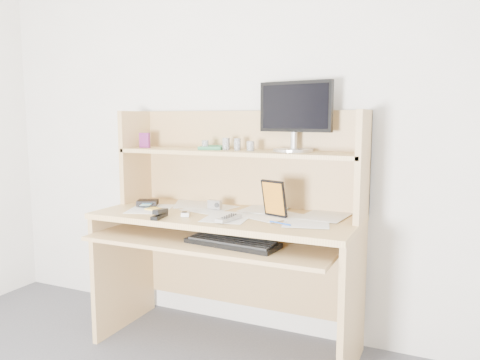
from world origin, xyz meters
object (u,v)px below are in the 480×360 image
at_px(keyboard, 232,242).
at_px(game_case, 274,198).
at_px(tv_remote, 229,218).
at_px(monitor, 295,114).
at_px(desk, 232,221).

relative_size(keyboard, game_case, 2.50).
bearing_deg(tv_remote, monitor, 70.44).
height_order(keyboard, monitor, monitor).
xyz_separation_m(tv_remote, game_case, (0.18, 0.17, 0.09)).
xyz_separation_m(desk, game_case, (0.27, -0.07, 0.16)).
bearing_deg(keyboard, game_case, 68.00).
bearing_deg(tv_remote, game_case, 54.27).
bearing_deg(monitor, game_case, -89.16).
xyz_separation_m(desk, tv_remote, (0.09, -0.23, 0.07)).
bearing_deg(game_case, tv_remote, -119.75).
height_order(desk, tv_remote, desk).
bearing_deg(keyboard, desk, 121.45).
bearing_deg(game_case, keyboard, -101.25).
height_order(desk, keyboard, desk).
height_order(game_case, monitor, monitor).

